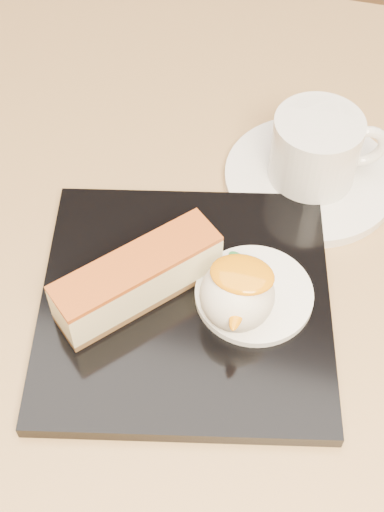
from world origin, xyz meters
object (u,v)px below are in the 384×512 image
(cheesecake, at_px, (138,278))
(coffee_cup, at_px, (318,148))
(saucer, at_px, (310,178))
(dessert_plate, at_px, (185,303))
(ice_cream_scoop, at_px, (237,295))
(table, at_px, (168,351))

(cheesecake, height_order, coffee_cup, coffee_cup)
(saucer, distance_m, coffee_cup, 0.04)
(dessert_plate, xyz_separation_m, ice_cream_scoop, (0.04, -0.01, 0.03))
(table, bearing_deg, ice_cream_scoop, -34.09)
(saucer, height_order, coffee_cup, coffee_cup)
(table, xyz_separation_m, ice_cream_scoop, (0.07, -0.05, 0.19))
(saucer, bearing_deg, ice_cream_scoop, -101.33)
(table, xyz_separation_m, saucer, (0.10, 0.11, 0.16))
(table, relative_size, coffee_cup, 8.14)
(cheesecake, distance_m, coffee_cup, 0.19)
(table, bearing_deg, dessert_plate, -54.36)
(saucer, bearing_deg, table, -132.46)
(saucer, bearing_deg, coffee_cup, 18.68)
(cheesecake, xyz_separation_m, coffee_cup, (0.11, 0.16, 0.01))
(dessert_plate, relative_size, cheesecake, 1.82)
(ice_cream_scoop, bearing_deg, coffee_cup, 78.09)
(coffee_cup, bearing_deg, table, -151.48)
(dessert_plate, distance_m, saucer, 0.17)
(table, bearing_deg, coffee_cup, 47.20)
(table, bearing_deg, saucer, 47.54)
(cheesecake, bearing_deg, coffee_cup, 7.00)
(cheesecake, relative_size, coffee_cup, 1.23)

